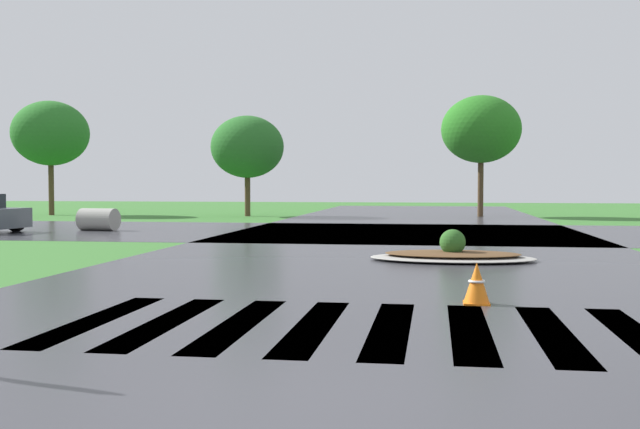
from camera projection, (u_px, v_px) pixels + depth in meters
asphalt_roadway at (386, 267)px, 15.00m from camera, size 11.80×80.00×0.01m
asphalt_cross_road at (406, 232)px, 25.47m from camera, size 90.00×10.62×0.01m
crosswalk_stripes at (352, 327)px, 8.77m from camera, size 6.75×3.49×0.01m
median_island at (453, 255)px, 16.27m from camera, size 3.56×1.99×0.68m
drainage_pipe_stack at (98, 219)px, 26.54m from camera, size 1.44×0.98×0.78m
traffic_cone at (477, 284)px, 10.41m from camera, size 0.37×0.37×0.58m
background_treeline at (344, 137)px, 37.40m from camera, size 37.25×5.45×6.01m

